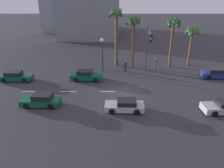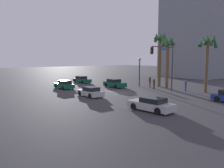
{
  "view_description": "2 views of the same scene",
  "coord_description": "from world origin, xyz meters",
  "px_view_note": "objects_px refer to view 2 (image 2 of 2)",
  "views": [
    {
      "loc": [
        -1.72,
        -24.0,
        11.22
      ],
      "look_at": [
        -1.73,
        -0.55,
        1.26
      ],
      "focal_mm": 34.35,
      "sensor_mm": 36.0,
      "label": 1
    },
    {
      "loc": [
        22.09,
        -20.55,
        4.74
      ],
      "look_at": [
        -1.58,
        0.11,
        1.15
      ],
      "focal_mm": 34.54,
      "sensor_mm": 36.0,
      "label": 2
    }
  ],
  "objects_px": {
    "pedestrian_1": "(154,83)",
    "palm_tree_0": "(160,47)",
    "traffic_signal": "(166,61)",
    "car_0": "(151,104)",
    "car_4": "(82,80)",
    "pedestrian_0": "(186,85)",
    "car_5": "(90,92)",
    "car_1": "(64,85)",
    "building_0": "(200,51)",
    "palm_tree_1": "(168,51)",
    "building_2": "(196,36)",
    "streetlamp": "(140,66)",
    "pedestrian_2": "(150,82)",
    "palm_tree_3": "(208,49)",
    "car_3": "(114,83)"
  },
  "relations": [
    {
      "from": "pedestrian_0",
      "to": "building_0",
      "type": "bearing_deg",
      "value": 114.5
    },
    {
      "from": "pedestrian_0",
      "to": "pedestrian_1",
      "type": "xyz_separation_m",
      "value": [
        -4.91,
        -1.28,
        -0.01
      ]
    },
    {
      "from": "palm_tree_0",
      "to": "car_5",
      "type": "bearing_deg",
      "value": -87.65
    },
    {
      "from": "pedestrian_0",
      "to": "pedestrian_1",
      "type": "relative_size",
      "value": 0.99
    },
    {
      "from": "car_1",
      "to": "pedestrian_1",
      "type": "xyz_separation_m",
      "value": [
        9.7,
        11.0,
        0.27
      ]
    },
    {
      "from": "pedestrian_1",
      "to": "palm_tree_0",
      "type": "xyz_separation_m",
      "value": [
        -1.39,
        3.26,
        5.93
      ]
    },
    {
      "from": "car_0",
      "to": "car_3",
      "type": "distance_m",
      "value": 17.44
    },
    {
      "from": "palm_tree_3",
      "to": "building_0",
      "type": "height_order",
      "value": "building_0"
    },
    {
      "from": "car_0",
      "to": "palm_tree_3",
      "type": "relative_size",
      "value": 0.53
    },
    {
      "from": "car_3",
      "to": "palm_tree_1",
      "type": "xyz_separation_m",
      "value": [
        6.83,
        5.39,
        5.51
      ]
    },
    {
      "from": "pedestrian_2",
      "to": "building_2",
      "type": "xyz_separation_m",
      "value": [
        -6.71,
        27.47,
        10.06
      ]
    },
    {
      "from": "traffic_signal",
      "to": "pedestrian_2",
      "type": "xyz_separation_m",
      "value": [
        -4.39,
        1.92,
        -3.57
      ]
    },
    {
      "from": "palm_tree_3",
      "to": "building_2",
      "type": "height_order",
      "value": "building_2"
    },
    {
      "from": "palm_tree_0",
      "to": "building_0",
      "type": "relative_size",
      "value": 0.49
    },
    {
      "from": "streetlamp",
      "to": "palm_tree_1",
      "type": "distance_m",
      "value": 5.53
    },
    {
      "from": "pedestrian_0",
      "to": "palm_tree_1",
      "type": "bearing_deg",
      "value": 171.82
    },
    {
      "from": "car_3",
      "to": "streetlamp",
      "type": "relative_size",
      "value": 0.87
    },
    {
      "from": "car_3",
      "to": "palm_tree_3",
      "type": "xyz_separation_m",
      "value": [
        13.11,
        5.95,
        5.57
      ]
    },
    {
      "from": "car_4",
      "to": "building_0",
      "type": "bearing_deg",
      "value": 87.33
    },
    {
      "from": "pedestrian_2",
      "to": "palm_tree_1",
      "type": "relative_size",
      "value": 0.22
    },
    {
      "from": "car_4",
      "to": "palm_tree_0",
      "type": "bearing_deg",
      "value": 26.74
    },
    {
      "from": "pedestrian_1",
      "to": "building_0",
      "type": "bearing_deg",
      "value": 107.9
    },
    {
      "from": "car_1",
      "to": "pedestrian_1",
      "type": "height_order",
      "value": "pedestrian_1"
    },
    {
      "from": "pedestrian_1",
      "to": "palm_tree_3",
      "type": "height_order",
      "value": "palm_tree_3"
    },
    {
      "from": "car_4",
      "to": "palm_tree_0",
      "type": "relative_size",
      "value": 0.47
    },
    {
      "from": "building_0",
      "to": "palm_tree_3",
      "type": "bearing_deg",
      "value": -61.98
    },
    {
      "from": "car_4",
      "to": "pedestrian_1",
      "type": "bearing_deg",
      "value": 13.91
    },
    {
      "from": "car_5",
      "to": "pedestrian_1",
      "type": "relative_size",
      "value": 2.38
    },
    {
      "from": "streetlamp",
      "to": "pedestrian_1",
      "type": "height_order",
      "value": "streetlamp"
    },
    {
      "from": "car_4",
      "to": "streetlamp",
      "type": "height_order",
      "value": "streetlamp"
    },
    {
      "from": "car_4",
      "to": "pedestrian_0",
      "type": "relative_size",
      "value": 2.65
    },
    {
      "from": "streetlamp",
      "to": "pedestrian_0",
      "type": "height_order",
      "value": "streetlamp"
    },
    {
      "from": "car_0",
      "to": "building_0",
      "type": "height_order",
      "value": "building_0"
    },
    {
      "from": "car_4",
      "to": "building_0",
      "type": "relative_size",
      "value": 0.23
    },
    {
      "from": "car_0",
      "to": "streetlamp",
      "type": "height_order",
      "value": "streetlamp"
    },
    {
      "from": "car_0",
      "to": "building_2",
      "type": "relative_size",
      "value": 0.2
    },
    {
      "from": "streetlamp",
      "to": "palm_tree_0",
      "type": "relative_size",
      "value": 0.53
    },
    {
      "from": "pedestrian_2",
      "to": "palm_tree_1",
      "type": "height_order",
      "value": "palm_tree_1"
    },
    {
      "from": "streetlamp",
      "to": "pedestrian_2",
      "type": "distance_m",
      "value": 3.45
    },
    {
      "from": "building_0",
      "to": "building_2",
      "type": "distance_m",
      "value": 14.72
    },
    {
      "from": "traffic_signal",
      "to": "pedestrian_2",
      "type": "distance_m",
      "value": 5.98
    },
    {
      "from": "car_1",
      "to": "car_5",
      "type": "height_order",
      "value": "car_1"
    },
    {
      "from": "pedestrian_1",
      "to": "pedestrian_2",
      "type": "distance_m",
      "value": 1.5
    },
    {
      "from": "car_0",
      "to": "traffic_signal",
      "type": "height_order",
      "value": "traffic_signal"
    },
    {
      "from": "traffic_signal",
      "to": "car_0",
      "type": "bearing_deg",
      "value": -60.38
    },
    {
      "from": "car_4",
      "to": "pedestrian_2",
      "type": "relative_size",
      "value": 2.41
    },
    {
      "from": "pedestrian_2",
      "to": "palm_tree_3",
      "type": "xyz_separation_m",
      "value": [
        8.8,
        1.75,
        5.22
      ]
    },
    {
      "from": "pedestrian_0",
      "to": "palm_tree_1",
      "type": "distance_m",
      "value": 6.47
    },
    {
      "from": "palm_tree_3",
      "to": "pedestrian_0",
      "type": "bearing_deg",
      "value": -156.74
    },
    {
      "from": "palm_tree_1",
      "to": "building_2",
      "type": "distance_m",
      "value": 28.28
    }
  ]
}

